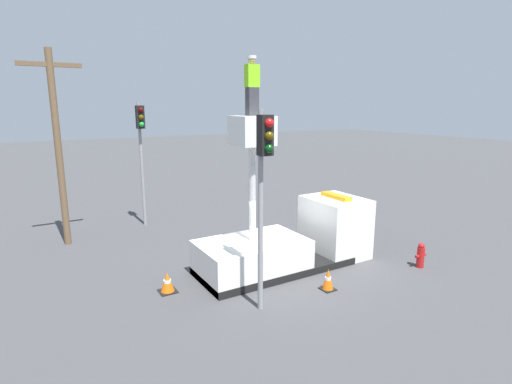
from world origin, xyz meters
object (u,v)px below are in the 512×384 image
worker (252,86)px  traffic_cone_rear (167,283)px  bucket_truck (290,239)px  fire_hydrant (421,255)px  traffic_cone_curbside (328,280)px  traffic_light_pole (263,172)px  traffic_light_across (141,140)px  utility_pole (58,142)px

worker → traffic_cone_rear: 6.41m
bucket_truck → worker: 5.31m
fire_hydrant → traffic_cone_curbside: fire_hydrant is taller
traffic_light_pole → traffic_cone_curbside: (2.36, 0.08, -3.51)m
traffic_light_across → traffic_cone_curbside: 10.53m
traffic_light_pole → fire_hydrant: size_ratio=6.16×
traffic_cone_rear → traffic_cone_curbside: size_ratio=0.93×
utility_pole → fire_hydrant: bearing=-40.9°
traffic_light_pole → utility_pole: utility_pole is taller
traffic_light_across → traffic_cone_rear: bearing=-100.7°
bucket_truck → worker: (-1.52, 0.00, 5.08)m
traffic_light_across → traffic_cone_rear: traffic_light_across is taller
traffic_light_across → worker: bearing=-78.5°
bucket_truck → utility_pole: bearing=135.2°
worker → traffic_light_pole: size_ratio=0.32×
worker → traffic_light_across: (-1.49, 7.30, -2.08)m
worker → traffic_cone_curbside: bearing=-56.9°
traffic_light_across → fire_hydrant: 12.38m
traffic_light_pole → fire_hydrant: (6.24, -0.23, -3.39)m
traffic_light_across → traffic_cone_curbside: size_ratio=8.49×
traffic_cone_rear → utility_pole: 7.55m
bucket_truck → traffic_light_across: 8.45m
traffic_light_across → traffic_cone_curbside: traffic_light_across is taller
traffic_cone_curbside → fire_hydrant: bearing=-4.5°
bucket_truck → traffic_cone_curbside: bearing=-93.2°
fire_hydrant → traffic_cone_curbside: bearing=175.5°
traffic_cone_rear → traffic_cone_curbside: (4.23, -2.34, 0.02)m
traffic_light_across → traffic_cone_curbside: (2.89, -9.44, -3.65)m
bucket_truck → traffic_cone_curbside: (-0.12, -2.14, -0.65)m
traffic_light_across → fire_hydrant: traffic_light_across is taller
bucket_truck → traffic_cone_rear: (-4.35, 0.20, -0.67)m
worker → traffic_light_across: worker is taller
utility_pole → traffic_cone_rear: bearing=-71.4°
bucket_truck → utility_pole: (-6.43, 6.38, 3.13)m
traffic_light_across → traffic_light_pole: bearing=-86.8°
traffic_light_pole → traffic_light_across: bearing=93.2°
traffic_light_pole → fire_hydrant: 7.11m
traffic_cone_rear → traffic_cone_curbside: bearing=-29.0°
fire_hydrant → utility_pole: 13.97m
traffic_light_pole → traffic_cone_curbside: traffic_light_pole is taller
traffic_cone_rear → utility_pole: utility_pole is taller
traffic_light_pole → worker: bearing=66.5°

